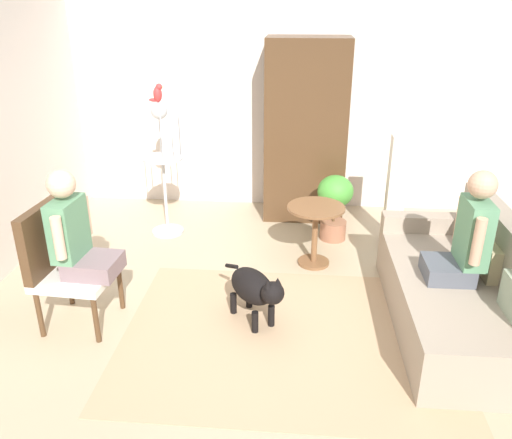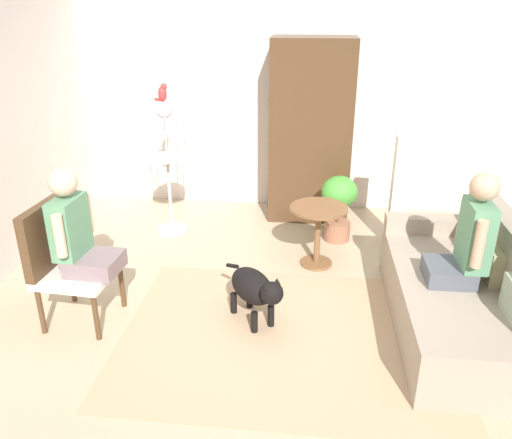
% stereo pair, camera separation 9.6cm
% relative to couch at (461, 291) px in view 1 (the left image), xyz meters
% --- Properties ---
extents(ground_plane, '(6.44, 6.44, 0.00)m').
position_rel_couch_xyz_m(ground_plane, '(-1.53, -0.09, -0.31)').
color(ground_plane, tan).
extents(back_wall, '(5.90, 0.12, 2.77)m').
position_rel_couch_xyz_m(back_wall, '(-1.53, 2.66, 1.07)').
color(back_wall, silver).
rests_on(back_wall, ground).
extents(area_rug, '(2.64, 2.03, 0.01)m').
position_rel_couch_xyz_m(area_rug, '(-1.41, -0.30, -0.31)').
color(area_rug, tan).
rests_on(area_rug, ground).
extents(couch, '(0.95, 2.01, 0.91)m').
position_rel_couch_xyz_m(couch, '(0.00, 0.00, 0.00)').
color(couch, gray).
rests_on(couch, ground).
extents(armchair, '(0.61, 0.62, 1.02)m').
position_rel_couch_xyz_m(armchair, '(-3.24, -0.24, 0.28)').
color(armchair, '#4C331E').
rests_on(armchair, ground).
extents(person_on_couch, '(0.45, 0.52, 0.90)m').
position_rel_couch_xyz_m(person_on_couch, '(-0.04, -0.02, 0.51)').
color(person_on_couch, '#4E525C').
extents(person_on_armchair, '(0.49, 0.51, 0.86)m').
position_rel_couch_xyz_m(person_on_armchair, '(-3.08, -0.25, 0.51)').
color(person_on_armchair, slate).
extents(round_end_table, '(0.57, 0.57, 0.63)m').
position_rel_couch_xyz_m(round_end_table, '(-1.18, 0.95, 0.12)').
color(round_end_table, brown).
rests_on(round_end_table, ground).
extents(dog, '(0.55, 0.65, 0.53)m').
position_rel_couch_xyz_m(dog, '(-1.68, -0.13, 0.02)').
color(dog, black).
rests_on(dog, ground).
extents(bird_cage_stand, '(0.45, 0.45, 1.50)m').
position_rel_couch_xyz_m(bird_cage_stand, '(-2.86, 1.57, 0.54)').
color(bird_cage_stand, silver).
rests_on(bird_cage_stand, ground).
extents(parrot, '(0.17, 0.10, 0.19)m').
position_rel_couch_xyz_m(parrot, '(-2.86, 1.57, 1.28)').
color(parrot, red).
rests_on(parrot, bird_cage_stand).
extents(potted_plant, '(0.39, 0.39, 0.74)m').
position_rel_couch_xyz_m(potted_plant, '(-0.96, 1.57, 0.14)').
color(potted_plant, '#996047').
rests_on(potted_plant, ground).
extents(column_lamp, '(0.20, 0.20, 1.21)m').
position_rel_couch_xyz_m(column_lamp, '(-0.32, 1.53, 0.29)').
color(column_lamp, '#4C4742').
rests_on(column_lamp, ground).
extents(armoire_cabinet, '(0.95, 0.56, 2.12)m').
position_rel_couch_xyz_m(armoire_cabinet, '(-1.30, 2.25, 0.75)').
color(armoire_cabinet, '#4C331E').
rests_on(armoire_cabinet, ground).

